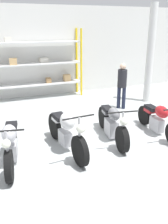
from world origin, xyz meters
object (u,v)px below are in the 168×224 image
(motorcycle_silver, at_px, (11,143))
(motorcycle_red, at_px, (159,119))
(shelving_rack, at_px, (22,65))
(motorcycle_grey, at_px, (112,123))
(person_browsing, at_px, (122,83))
(motorcycle_white, at_px, (66,131))

(motorcycle_silver, bearing_deg, motorcycle_red, 101.48)
(shelving_rack, bearing_deg, motorcycle_grey, -71.24)
(shelving_rack, distance_m, motorcycle_silver, 5.09)
(motorcycle_grey, distance_m, person_browsing, 2.65)
(motorcycle_silver, bearing_deg, shelving_rack, 178.10)
(motorcycle_white, height_order, motorcycle_red, motorcycle_white)
(shelving_rack, bearing_deg, motorcycle_white, -87.12)
(motorcycle_white, relative_size, motorcycle_grey, 1.03)
(person_browsing, bearing_deg, shelving_rack, -88.86)
(shelving_rack, distance_m, motorcycle_white, 4.87)
(shelving_rack, xyz_separation_m, motorcycle_red, (2.87, -4.80, -0.94))
(motorcycle_white, xyz_separation_m, motorcycle_grey, (1.32, 0.20, -0.08))
(motorcycle_grey, bearing_deg, motorcycle_white, -72.56)
(motorcycle_silver, xyz_separation_m, motorcycle_red, (3.90, 0.10, -0.04))
(shelving_rack, relative_size, motorcycle_silver, 2.38)
(motorcycle_grey, bearing_deg, motorcycle_red, 89.97)
(motorcycle_silver, distance_m, person_browsing, 4.77)
(person_browsing, bearing_deg, motorcycle_white, -10.19)
(motorcycle_silver, relative_size, motorcycle_white, 0.90)
(motorcycle_silver, bearing_deg, motorcycle_grey, 106.79)
(shelving_rack, distance_m, person_browsing, 3.94)
(motorcycle_grey, xyz_separation_m, motorcycle_red, (1.31, -0.21, 0.00))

